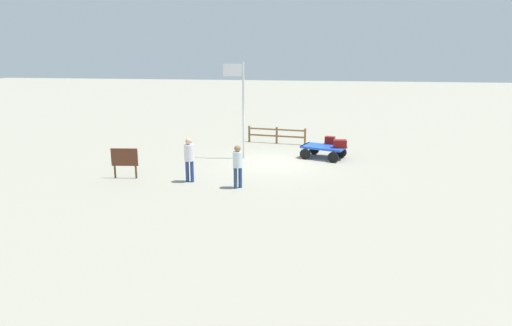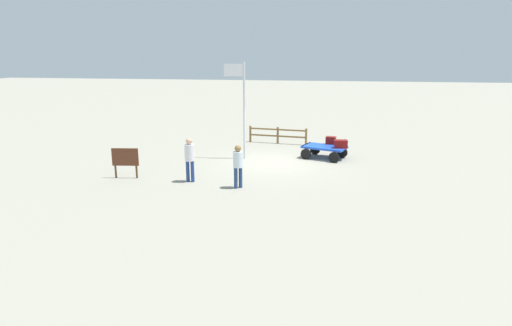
# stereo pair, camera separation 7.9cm
# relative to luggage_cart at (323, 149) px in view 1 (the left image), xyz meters

# --- Properties ---
(ground_plane) EXTENTS (120.00, 120.00, 0.00)m
(ground_plane) POSITION_rel_luggage_cart_xyz_m (2.19, 1.32, -0.45)
(ground_plane) COLOR gray
(luggage_cart) EXTENTS (2.29, 1.88, 0.60)m
(luggage_cart) POSITION_rel_luggage_cart_xyz_m (0.00, 0.00, 0.00)
(luggage_cart) COLOR blue
(luggage_cart) RESTS_ON ground
(suitcase_maroon) EXTENTS (0.53, 0.41, 0.36)m
(suitcase_maroon) POSITION_rel_luggage_cart_xyz_m (-0.32, -0.57, 0.33)
(suitcase_maroon) COLOR maroon
(suitcase_maroon) RESTS_ON luggage_cart
(suitcase_navy) EXTENTS (0.65, 0.45, 0.38)m
(suitcase_navy) POSITION_rel_luggage_cart_xyz_m (-0.78, 0.29, 0.34)
(suitcase_navy) COLOR maroon
(suitcase_navy) RESTS_ON luggage_cart
(worker_lead) EXTENTS (0.51, 0.51, 1.66)m
(worker_lead) POSITION_rel_luggage_cart_xyz_m (3.12, 5.41, 0.53)
(worker_lead) COLOR navy
(worker_lead) RESTS_ON ground
(worker_trailing) EXTENTS (0.40, 0.40, 1.77)m
(worker_trailing) POSITION_rel_luggage_cart_xyz_m (5.17, 4.90, 0.61)
(worker_trailing) COLOR navy
(worker_trailing) RESTS_ON ground
(flagpole) EXTENTS (1.00, 0.10, 4.58)m
(flagpole) POSITION_rel_luggage_cart_xyz_m (3.92, 0.64, 2.32)
(flagpole) COLOR silver
(flagpole) RESTS_ON ground
(signboard) EXTENTS (1.08, 0.20, 1.25)m
(signboard) POSITION_rel_luggage_cart_xyz_m (7.92, 4.82, 0.36)
(signboard) COLOR #4C3319
(signboard) RESTS_ON ground
(wooden_fence) EXTENTS (3.32, 0.53, 0.93)m
(wooden_fence) POSITION_rel_luggage_cart_xyz_m (2.63, -3.22, 0.08)
(wooden_fence) COLOR brown
(wooden_fence) RESTS_ON ground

